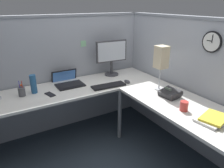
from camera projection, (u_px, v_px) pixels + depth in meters
name	position (u px, v px, depth m)	size (l,w,h in m)	color
ground_plane	(115.00, 147.00, 2.69)	(6.80, 6.80, 0.00)	#2D3842
cubicle_wall_back	(61.00, 74.00, 2.93)	(2.57, 0.12, 1.58)	#999EA8
cubicle_wall_right	(187.00, 83.00, 2.60)	(0.12, 2.37, 1.58)	#999EA8
desk	(107.00, 107.00, 2.35)	(2.35, 2.15, 0.73)	silver
monitor	(112.00, 55.00, 2.98)	(0.46, 0.20, 0.50)	#38383D
laptop	(68.00, 82.00, 2.75)	(0.34, 0.38, 0.22)	black
keyboard	(109.00, 86.00, 2.65)	(0.43, 0.14, 0.02)	black
computer_mouse	(127.00, 81.00, 2.78)	(0.06, 0.10, 0.03)	#38383D
pen_cup	(22.00, 92.00, 2.37)	(0.08, 0.08, 0.18)	#4C4C51
cell_phone	(50.00, 94.00, 2.42)	(0.07, 0.14, 0.01)	black
thermos_flask	(33.00, 84.00, 2.43)	(0.07, 0.07, 0.22)	#26598C
office_phone	(170.00, 94.00, 2.36)	(0.21, 0.22, 0.11)	#232326
book_stack	(213.00, 119.00, 1.88)	(0.32, 0.26, 0.04)	silver
desk_lamp_paper	(161.00, 58.00, 2.44)	(0.13, 0.13, 0.53)	#B7BABF
coffee_mug	(184.00, 106.00, 2.05)	(0.08, 0.08, 0.10)	#B2332D
wall_clock	(212.00, 42.00, 2.15)	(0.04, 0.22, 0.22)	black
pinned_note_leftmost	(83.00, 44.00, 2.90)	(0.08, 0.00, 0.08)	#8CCC99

